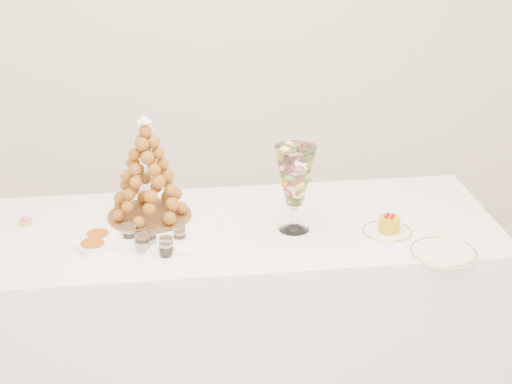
{
  "coord_description": "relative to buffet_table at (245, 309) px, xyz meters",
  "views": [
    {
      "loc": [
        -0.21,
        -2.7,
        2.21
      ],
      "look_at": [
        0.04,
        0.22,
        0.95
      ],
      "focal_mm": 60.0,
      "sensor_mm": 36.0,
      "label": 1
    }
  ],
  "objects": [
    {
      "name": "croquembouche",
      "position": [
        -0.37,
        0.08,
        0.6
      ],
      "size": [
        0.33,
        0.33,
        0.41
      ],
      "rotation": [
        0.0,
        0.0,
        -0.23
      ],
      "color": "brown",
      "rests_on": "lace_tray"
    },
    {
      "name": "verrine_d",
      "position": [
        -0.39,
        -0.19,
        0.42
      ],
      "size": [
        0.06,
        0.06,
        0.08
      ],
      "primitive_type": "cylinder",
      "rotation": [
        0.0,
        0.0,
        0.0
      ],
      "color": "white",
      "rests_on": "buffet_table"
    },
    {
      "name": "cake_plate",
      "position": [
        0.54,
        -0.11,
        0.38
      ],
      "size": [
        0.2,
        0.2,
        0.01
      ],
      "primitive_type": "cylinder",
      "color": "white",
      "rests_on": "buffet_table"
    },
    {
      "name": "verrine_b",
      "position": [
        -0.36,
        -0.15,
        0.41
      ],
      "size": [
        0.06,
        0.06,
        0.07
      ],
      "primitive_type": "cylinder",
      "rotation": [
        0.0,
        0.0,
        -0.08
      ],
      "color": "white",
      "rests_on": "buffet_table"
    },
    {
      "name": "verrine_e",
      "position": [
        -0.3,
        -0.23,
        0.42
      ],
      "size": [
        0.06,
        0.06,
        0.07
      ],
      "primitive_type": "cylinder",
      "rotation": [
        0.0,
        0.0,
        -0.22
      ],
      "color": "white",
      "rests_on": "buffet_table"
    },
    {
      "name": "ramekin_front",
      "position": [
        -0.57,
        -0.17,
        0.4
      ],
      "size": [
        0.1,
        0.1,
        0.03
      ],
      "primitive_type": "cylinder",
      "color": "white",
      "rests_on": "buffet_table"
    },
    {
      "name": "buffet_table",
      "position": [
        0.0,
        0.0,
        0.0
      ],
      "size": [
        2.04,
        0.9,
        0.76
      ],
      "rotation": [
        0.0,
        0.0,
        0.05
      ],
      "color": "white",
      "rests_on": "ground"
    },
    {
      "name": "lace_tray",
      "position": [
        -0.38,
        0.0,
        0.39
      ],
      "size": [
        0.64,
        0.54,
        0.02
      ],
      "primitive_type": "cube",
      "rotation": [
        0.0,
        0.0,
        -0.27
      ],
      "color": "white",
      "rests_on": "buffet_table"
    },
    {
      "name": "pink_tart",
      "position": [
        -0.86,
        0.09,
        0.39
      ],
      "size": [
        0.05,
        0.05,
        0.03
      ],
      "color": "tan",
      "rests_on": "buffet_table"
    },
    {
      "name": "verrine_a",
      "position": [
        -0.44,
        -0.1,
        0.41
      ],
      "size": [
        0.06,
        0.06,
        0.07
      ],
      "primitive_type": "cylinder",
      "rotation": [
        0.0,
        0.0,
        -0.08
      ],
      "color": "white",
      "rests_on": "buffet_table"
    },
    {
      "name": "ramekin_back",
      "position": [
        -0.56,
        -0.09,
        0.39
      ],
      "size": [
        0.09,
        0.09,
        0.03
      ],
      "primitive_type": "cylinder",
      "color": "white",
      "rests_on": "buffet_table"
    },
    {
      "name": "mousse_cake",
      "position": [
        0.55,
        -0.11,
        0.42
      ],
      "size": [
        0.08,
        0.08,
        0.07
      ],
      "color": "#CC9509",
      "rests_on": "cake_plate"
    },
    {
      "name": "macaron_vase",
      "position": [
        0.19,
        -0.05,
        0.6
      ],
      "size": [
        0.16,
        0.16,
        0.34
      ],
      "color": "white",
      "rests_on": "buffet_table"
    },
    {
      "name": "verrine_c",
      "position": [
        -0.25,
        -0.12,
        0.41
      ],
      "size": [
        0.05,
        0.05,
        0.06
      ],
      "primitive_type": "cylinder",
      "rotation": [
        0.0,
        0.0,
        0.02
      ],
      "color": "white",
      "rests_on": "buffet_table"
    },
    {
      "name": "spare_plate",
      "position": [
        0.71,
        -0.3,
        0.39
      ],
      "size": [
        0.25,
        0.25,
        0.01
      ],
      "primitive_type": "cylinder",
      "color": "white",
      "rests_on": "buffet_table"
    }
  ]
}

